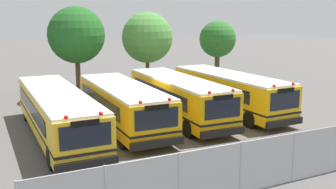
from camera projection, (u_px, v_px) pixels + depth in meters
ground_plane at (152, 123)px, 22.61m from camera, size 160.00×160.00×0.00m
school_bus_0 at (57, 112)px, 19.83m from camera, size 2.50×11.64×2.51m
school_bus_1 at (123, 104)px, 21.45m from camera, size 2.78×9.72×2.52m
school_bus_2 at (178, 97)px, 23.19m from camera, size 2.72×10.00×2.62m
school_bus_3 at (229, 91)px, 24.88m from camera, size 2.72×10.09×2.62m
tree_1 at (78, 35)px, 28.41m from camera, size 4.14×4.14×6.79m
tree_2 at (147, 38)px, 31.67m from camera, size 4.13×4.13×6.42m
tree_3 at (217, 40)px, 35.34m from camera, size 3.31×3.31×5.66m
chainlink_fence at (268, 162)px, 13.94m from camera, size 16.84×0.07×1.92m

